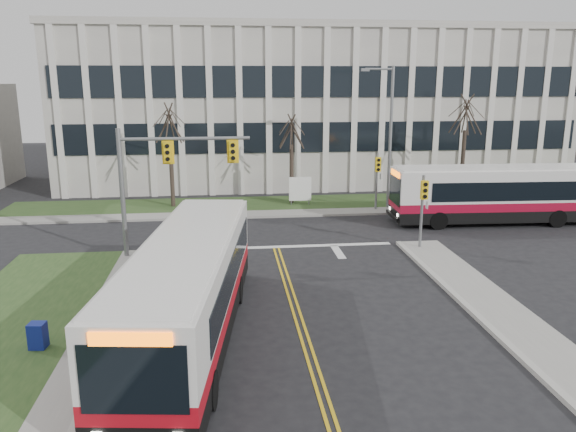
{
  "coord_description": "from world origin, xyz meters",
  "views": [
    {
      "loc": [
        -2.48,
        -19.26,
        8.39
      ],
      "look_at": [
        0.46,
        6.69,
        2.0
      ],
      "focal_mm": 35.0,
      "sensor_mm": 36.0,
      "label": 1
    }
  ],
  "objects_px": {
    "directory_sign": "(300,189)",
    "newspaper_box_blue": "(38,337)",
    "streetlight": "(388,130)",
    "newspaper_box_red": "(101,320)",
    "bus_main": "(189,292)",
    "bus_cross": "(498,196)"
  },
  "relations": [
    {
      "from": "directory_sign",
      "to": "newspaper_box_blue",
      "type": "xyz_separation_m",
      "value": [
        -10.99,
        -19.73,
        -0.7
      ]
    },
    {
      "from": "bus_main",
      "to": "bus_cross",
      "type": "height_order",
      "value": "bus_main"
    },
    {
      "from": "newspaper_box_blue",
      "to": "directory_sign",
      "type": "bearing_deg",
      "value": 67.67
    },
    {
      "from": "newspaper_box_blue",
      "to": "bus_cross",
      "type": "bearing_deg",
      "value": 39.06
    },
    {
      "from": "streetlight",
      "to": "bus_cross",
      "type": "xyz_separation_m",
      "value": [
        5.51,
        -4.52,
        -3.54
      ]
    },
    {
      "from": "bus_cross",
      "to": "newspaper_box_red",
      "type": "distance_m",
      "value": 24.05
    },
    {
      "from": "directory_sign",
      "to": "newspaper_box_red",
      "type": "distance_m",
      "value": 20.81
    },
    {
      "from": "streetlight",
      "to": "newspaper_box_blue",
      "type": "relative_size",
      "value": 9.68
    },
    {
      "from": "bus_main",
      "to": "newspaper_box_blue",
      "type": "xyz_separation_m",
      "value": [
        -4.74,
        -0.29,
        -1.2
      ]
    },
    {
      "from": "bus_cross",
      "to": "directory_sign",
      "type": "bearing_deg",
      "value": -115.56
    },
    {
      "from": "bus_cross",
      "to": "newspaper_box_red",
      "type": "bearing_deg",
      "value": -55.63
    },
    {
      "from": "bus_main",
      "to": "newspaper_box_blue",
      "type": "distance_m",
      "value": 4.9
    },
    {
      "from": "newspaper_box_blue",
      "to": "newspaper_box_red",
      "type": "relative_size",
      "value": 1.0
    },
    {
      "from": "streetlight",
      "to": "directory_sign",
      "type": "distance_m",
      "value": 6.96
    },
    {
      "from": "streetlight",
      "to": "newspaper_box_red",
      "type": "xyz_separation_m",
      "value": [
        -14.83,
        -17.3,
        -4.72
      ]
    },
    {
      "from": "bus_main",
      "to": "newspaper_box_red",
      "type": "xyz_separation_m",
      "value": [
        -3.05,
        0.84,
        -1.2
      ]
    },
    {
      "from": "newspaper_box_blue",
      "to": "newspaper_box_red",
      "type": "bearing_deg",
      "value": 40.53
    },
    {
      "from": "directory_sign",
      "to": "bus_main",
      "type": "bearing_deg",
      "value": -107.82
    },
    {
      "from": "directory_sign",
      "to": "newspaper_box_red",
      "type": "height_order",
      "value": "directory_sign"
    },
    {
      "from": "newspaper_box_blue",
      "to": "newspaper_box_red",
      "type": "height_order",
      "value": "same"
    },
    {
      "from": "bus_cross",
      "to": "newspaper_box_red",
      "type": "relative_size",
      "value": 13.09
    },
    {
      "from": "directory_sign",
      "to": "newspaper_box_red",
      "type": "bearing_deg",
      "value": -116.57
    }
  ]
}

